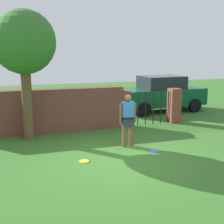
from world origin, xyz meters
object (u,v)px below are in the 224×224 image
object	(u,v)px
person	(128,118)
frisbee_yellow	(84,161)
car	(161,94)
frisbee_blue	(154,151)
tree	(24,44)

from	to	relation	value
person	frisbee_yellow	world-z (taller)	person
frisbee_yellow	person	bearing A→B (deg)	30.04
car	frisbee_yellow	xyz separation A→B (m)	(-5.18, -5.75, -0.85)
person	frisbee_blue	xyz separation A→B (m)	(0.56, -0.73, -0.89)
car	frisbee_yellow	distance (m)	7.78
frisbee_yellow	frisbee_blue	distance (m)	2.16
frisbee_blue	car	bearing A→B (deg)	61.41
car	frisbee_blue	world-z (taller)	car
tree	frisbee_yellow	distance (m)	4.33
tree	person	distance (m)	4.05
tree	car	bearing A→B (deg)	25.14
person	frisbee_blue	bearing A→B (deg)	-50.30
person	tree	bearing A→B (deg)	149.87
tree	person	world-z (taller)	tree
person	frisbee_blue	distance (m)	1.28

